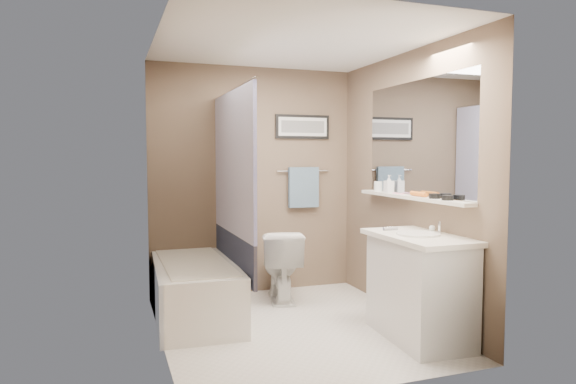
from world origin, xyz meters
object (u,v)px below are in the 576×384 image
object	(u,v)px
toilet	(281,264)
soap_bottle	(389,184)
bathtub	(195,290)
hair_brush_front	(419,194)
candle_bowl_far	(434,196)
candle_bowl_near	(447,198)
vanity	(419,289)
glass_jar	(378,186)

from	to	relation	value
toilet	soap_bottle	bearing A→B (deg)	156.02
bathtub	hair_brush_front	xyz separation A→B (m)	(1.79, -0.84, 0.89)
hair_brush_front	candle_bowl_far	bearing A→B (deg)	-90.00
toilet	candle_bowl_far	world-z (taller)	candle_bowl_far
toilet	candle_bowl_near	distance (m)	1.92
vanity	glass_jar	bearing A→B (deg)	82.91
vanity	soap_bottle	size ratio (longest dim) A/B	5.40
glass_jar	candle_bowl_near	bearing A→B (deg)	-90.00
soap_bottle	candle_bowl_near	bearing A→B (deg)	-90.00
glass_jar	soap_bottle	xyz separation A→B (m)	(0.00, -0.20, 0.03)
bathtub	glass_jar	size ratio (longest dim) A/B	15.00
vanity	candle_bowl_far	world-z (taller)	candle_bowl_far
candle_bowl_near	soap_bottle	distance (m)	0.89
toilet	candle_bowl_near	xyz separation A→B (m)	(0.87, -1.52, 0.77)
glass_jar	candle_bowl_far	bearing A→B (deg)	-90.00
bathtub	hair_brush_front	size ratio (longest dim) A/B	6.82
toilet	candle_bowl_far	xyz separation A→B (m)	(0.87, -1.35, 0.77)
candle_bowl_far	vanity	bearing A→B (deg)	-155.58
vanity	soap_bottle	bearing A→B (deg)	80.35
glass_jar	soap_bottle	distance (m)	0.21
bathtub	glass_jar	distance (m)	2.01
vanity	toilet	bearing A→B (deg)	118.68
bathtub	toilet	world-z (taller)	toilet
bathtub	toilet	bearing A→B (deg)	20.08
soap_bottle	candle_bowl_far	bearing A→B (deg)	-90.00
bathtub	toilet	distance (m)	0.97
soap_bottle	glass_jar	bearing A→B (deg)	90.00
bathtub	candle_bowl_near	xyz separation A→B (m)	(1.79, -1.23, 0.89)
candle_bowl_near	hair_brush_front	distance (m)	0.39
bathtub	candle_bowl_far	bearing A→B (deg)	-28.23
toilet	candle_bowl_near	world-z (taller)	candle_bowl_near
candle_bowl_near	hair_brush_front	bearing A→B (deg)	90.00
hair_brush_front	glass_jar	xyz separation A→B (m)	(0.00, 0.70, 0.03)
candle_bowl_far	hair_brush_front	xyz separation A→B (m)	(0.00, 0.22, 0.00)
toilet	hair_brush_front	xyz separation A→B (m)	(0.87, -1.13, 0.78)
toilet	glass_jar	world-z (taller)	glass_jar
vanity	candle_bowl_far	xyz separation A→B (m)	(0.19, 0.08, 0.73)
toilet	candle_bowl_far	size ratio (longest dim) A/B	8.00
toilet	candle_bowl_near	size ratio (longest dim) A/B	8.00
hair_brush_front	soap_bottle	world-z (taller)	soap_bottle
glass_jar	bathtub	bearing A→B (deg)	175.39
hair_brush_front	soap_bottle	size ratio (longest dim) A/B	1.32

